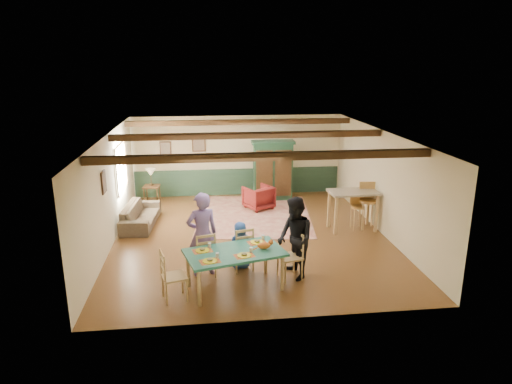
{
  "coord_description": "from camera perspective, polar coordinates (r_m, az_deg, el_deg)",
  "views": [
    {
      "loc": [
        -1.18,
        -11.1,
        4.44
      ],
      "look_at": [
        0.16,
        0.22,
        1.15
      ],
      "focal_mm": 32.0,
      "sensor_mm": 36.0,
      "label": 1
    }
  ],
  "objects": [
    {
      "name": "place_setting_far_left",
      "position": [
        9.17,
        -6.72,
        -7.03
      ],
      "size": [
        0.49,
        0.42,
        0.11
      ],
      "primitive_type": null,
      "rotation": [
        0.0,
        0.0,
        0.26
      ],
      "color": "yellow",
      "rests_on": "dining_table"
    },
    {
      "name": "wainscot_back",
      "position": [
        15.65,
        -2.22,
        1.31
      ],
      "size": [
        6.95,
        0.03,
        0.9
      ],
      "primitive_type": "cube",
      "color": "#1F3929",
      "rests_on": "floor"
    },
    {
      "name": "dining_table",
      "position": [
        9.28,
        -2.65,
        -9.72
      ],
      "size": [
        2.13,
        1.52,
        0.8
      ],
      "primitive_type": null,
      "rotation": [
        0.0,
        0.0,
        0.26
      ],
      "color": "#1F6550",
      "rests_on": "floor"
    },
    {
      "name": "picture_back_a",
      "position": [
        15.3,
        -7.16,
        6.03
      ],
      "size": [
        0.45,
        0.04,
        0.55
      ],
      "primitive_type": null,
      "color": "gray",
      "rests_on": "wall_back"
    },
    {
      "name": "floor",
      "position": [
        12.01,
        -0.65,
        -5.59
      ],
      "size": [
        8.0,
        8.0,
        0.0
      ],
      "primitive_type": "plane",
      "color": "#553218",
      "rests_on": "ground"
    },
    {
      "name": "area_rug",
      "position": [
        13.62,
        -0.2,
        -2.9
      ],
      "size": [
        3.67,
        4.2,
        0.01
      ],
      "primitive_type": "cube",
      "rotation": [
        0.0,
        0.0,
        -0.11
      ],
      "color": "beige",
      "rests_on": "floor"
    },
    {
      "name": "ceiling_beam_back",
      "position": [
        14.27,
        -1.99,
        8.72
      ],
      "size": [
        6.95,
        0.16,
        0.16
      ],
      "primitive_type": "cube",
      "color": "black",
      "rests_on": "ceiling"
    },
    {
      "name": "bar_stool_left",
      "position": [
        12.68,
        12.58,
        -2.35
      ],
      "size": [
        0.36,
        0.4,
        1.03
      ],
      "primitive_type": null,
      "rotation": [
        0.0,
        0.0,
        0.0
      ],
      "color": "tan",
      "rests_on": "floor"
    },
    {
      "name": "person_man",
      "position": [
        9.71,
        -6.74,
        -5.27
      ],
      "size": [
        0.76,
        0.6,
        1.84
      ],
      "primitive_type": "imported",
      "rotation": [
        0.0,
        0.0,
        3.4
      ],
      "color": "#795EA1",
      "rests_on": "floor"
    },
    {
      "name": "dining_chair_end_left",
      "position": [
        8.96,
        -10.2,
        -10.23
      ],
      "size": [
        0.57,
        0.55,
        1.01
      ],
      "primitive_type": null,
      "rotation": [
        0.0,
        0.0,
        1.83
      ],
      "color": "tan",
      "rests_on": "floor"
    },
    {
      "name": "dining_chair_far_left",
      "position": [
        9.79,
        -6.53,
        -7.69
      ],
      "size": [
        0.55,
        0.57,
        1.01
      ],
      "primitive_type": null,
      "rotation": [
        0.0,
        0.0,
        3.4
      ],
      "color": "tan",
      "rests_on": "floor"
    },
    {
      "name": "person_child",
      "position": [
        10.09,
        -1.96,
        -6.68
      ],
      "size": [
        0.59,
        0.46,
        1.07
      ],
      "primitive_type": "imported",
      "rotation": [
        0.0,
        0.0,
        3.4
      ],
      "color": "#254A94",
      "rests_on": "floor"
    },
    {
      "name": "sofa",
      "position": [
        13.14,
        -14.22,
        -2.79
      ],
      "size": [
        0.96,
        2.1,
        0.59
      ],
      "primitive_type": "imported",
      "rotation": [
        0.0,
        0.0,
        1.49
      ],
      "color": "#423829",
      "rests_on": "floor"
    },
    {
      "name": "ceiling_beam_front",
      "position": [
        9.07,
        0.86,
        4.46
      ],
      "size": [
        6.95,
        0.16,
        0.16
      ],
      "primitive_type": "cube",
      "color": "black",
      "rests_on": "ceiling"
    },
    {
      "name": "armchair",
      "position": [
        14.14,
        0.33,
        -0.67
      ],
      "size": [
        1.06,
        1.07,
        0.72
      ],
      "primitive_type": "imported",
      "rotation": [
        0.0,
        0.0,
        -2.65
      ],
      "color": "#4F0F12",
      "rests_on": "floor"
    },
    {
      "name": "bar_stool_right",
      "position": [
        12.73,
        13.79,
        -1.76
      ],
      "size": [
        0.5,
        0.54,
        1.28
      ],
      "primitive_type": null,
      "rotation": [
        0.0,
        0.0,
        -0.11
      ],
      "color": "tan",
      "rests_on": "floor"
    },
    {
      "name": "cat",
      "position": [
        9.18,
        1.0,
        -6.62
      ],
      "size": [
        0.41,
        0.24,
        0.19
      ],
      "primitive_type": null,
      "rotation": [
        0.0,
        0.0,
        0.26
      ],
      "color": "orange",
      "rests_on": "dining_table"
    },
    {
      "name": "window_left",
      "position": [
        13.32,
        -16.52,
        2.89
      ],
      "size": [
        0.06,
        1.6,
        1.3
      ],
      "primitive_type": null,
      "color": "white",
      "rests_on": "wall_left"
    },
    {
      "name": "dining_chair_end_right",
      "position": [
        9.67,
        4.28,
        -7.96
      ],
      "size": [
        0.57,
        0.55,
        1.01
      ],
      "primitive_type": null,
      "rotation": [
        0.0,
        0.0,
        -1.31
      ],
      "color": "tan",
      "rests_on": "floor"
    },
    {
      "name": "place_setting_near_left",
      "position": [
        8.7,
        -5.79,
        -8.32
      ],
      "size": [
        0.49,
        0.42,
        0.11
      ],
      "primitive_type": null,
      "rotation": [
        0.0,
        0.0,
        0.26
      ],
      "color": "yellow",
      "rests_on": "dining_table"
    },
    {
      "name": "wall_back",
      "position": [
        15.46,
        -2.26,
        4.55
      ],
      "size": [
        7.0,
        0.02,
        2.7
      ],
      "primitive_type": "cube",
      "color": "beige",
      "rests_on": "floor"
    },
    {
      "name": "place_setting_far_right",
      "position": [
        9.51,
        0.13,
        -6.05
      ],
      "size": [
        0.49,
        0.42,
        0.11
      ],
      "primitive_type": null,
      "rotation": [
        0.0,
        0.0,
        0.26
      ],
      "color": "yellow",
      "rests_on": "dining_table"
    },
    {
      "name": "place_setting_near_center",
      "position": [
        8.9,
        -1.47,
        -7.67
      ],
      "size": [
        0.49,
        0.42,
        0.11
      ],
      "primitive_type": null,
      "rotation": [
        0.0,
        0.0,
        0.26
      ],
      "color": "yellow",
      "rests_on": "dining_table"
    },
    {
      "name": "end_table",
      "position": [
        14.97,
        -12.86,
        -0.36
      ],
      "size": [
        0.55,
        0.55,
        0.61
      ],
      "primitive_type": null,
      "rotation": [
        0.0,
        0.0,
        -0.1
      ],
      "color": "black",
      "rests_on": "floor"
    },
    {
      "name": "table_lamp",
      "position": [
        14.82,
        -13.0,
        1.81
      ],
      "size": [
        0.32,
        0.32,
        0.56
      ],
      "primitive_type": null,
      "rotation": [
        0.0,
        0.0,
        0.04
      ],
      "color": "tan",
      "rests_on": "end_table"
    },
    {
      "name": "ceiling",
      "position": [
        11.3,
        -0.69,
        7.24
      ],
      "size": [
        7.0,
        8.0,
        0.02
      ],
      "primitive_type": "cube",
      "color": "silver",
      "rests_on": "wall_back"
    },
    {
      "name": "dining_chair_far_right",
      "position": [
        10.03,
        -1.8,
        -7.01
      ],
      "size": [
        0.55,
        0.57,
        1.01
      ],
      "primitive_type": null,
      "rotation": [
        0.0,
        0.0,
        3.4
      ],
      "color": "tan",
      "rests_on": "floor"
    },
    {
      "name": "ceiling_beam_mid",
      "position": [
        11.71,
        -0.9,
        7.1
      ],
      "size": [
        6.95,
        0.16,
        0.16
      ],
      "primitive_type": "cube",
      "color": "black",
      "rests_on": "ceiling"
    },
    {
      "name": "picture_left_wall",
      "position": [
        11.08,
        -18.48,
        1.2
      ],
      "size": [
        0.04,
        0.42,
        0.52
      ],
      "primitive_type": null,
      "color": "gray",
      "rests_on": "wall_left"
    },
    {
      "name": "counter_table",
      "position": [
        12.61,
        11.97,
        -2.26
      ],
      "size": [
        1.33,
        0.81,
        1.09
      ],
      "primitive_type": null,
      "rotation": [
        0.0,
        0.0,
        0.04
      ],
      "color": "tan",
      "rests_on": "floor"
    },
    {
      "name": "person_woman",
      "position": [
        9.57,
        4.9,
        -5.82
      ],
      "size": [
        0.86,
        1.0,
        1.76
      ],
      "primitive_type": "imported",
      "rotation": [
        0.0,
        0.0,
        -1.31
      ],
      "color": "black",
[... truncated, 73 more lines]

